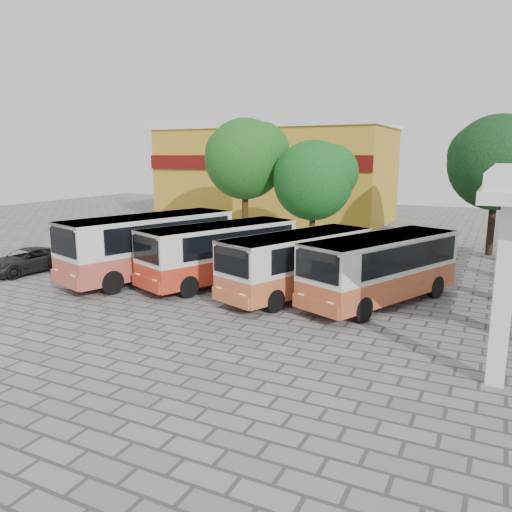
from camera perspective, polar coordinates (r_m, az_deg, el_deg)
The scene contains 10 objects.
ground at distance 18.62m, azimuth 0.69°, elevation -6.68°, with size 90.00×90.00×0.00m, color gray.
shophouse_block at distance 45.93m, azimuth 2.29°, elevation 9.40°, with size 20.40×10.40×8.30m.
bus_far_left at distance 24.02m, azimuth -12.10°, elevation 1.49°, with size 5.00×8.90×3.02m.
bus_centre_left at distance 22.73m, azimuth -4.17°, elevation 0.72°, with size 4.99×8.08×2.72m.
bus_centre_right at distance 20.74m, azimuth 4.81°, elevation -0.50°, with size 4.67×7.76×2.61m.
bus_far_right at distance 20.20m, azimuth 14.12°, elevation -1.01°, with size 5.05×8.00×2.69m.
tree_left at distance 33.39m, azimuth -1.14°, elevation 11.30°, with size 5.56×5.29×8.19m.
tree_middle at distance 31.40m, azimuth 6.68°, elevation 8.86°, with size 5.19×4.94×6.73m.
tree_right at distance 32.05m, azimuth 26.00°, elevation 9.89°, with size 5.71×5.43×8.10m.
parked_car at distance 27.54m, azimuth -24.78°, elevation -0.48°, with size 2.00×4.35×1.21m, color black.
Camera 1 is at (7.60, -15.98, 5.79)m, focal length 35.00 mm.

